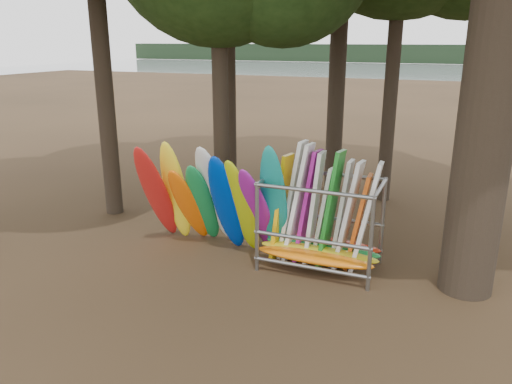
% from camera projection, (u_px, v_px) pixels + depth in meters
% --- Properties ---
extents(ground, '(120.00, 120.00, 0.00)m').
position_uv_depth(ground, '(233.00, 266.00, 11.71)').
color(ground, '#47331E').
rests_on(ground, ground).
extents(lake, '(160.00, 160.00, 0.00)m').
position_uv_depth(lake, '(430.00, 80.00, 64.65)').
color(lake, gray).
rests_on(lake, ground).
extents(far_shore, '(160.00, 4.00, 4.00)m').
position_uv_depth(far_shore, '(448.00, 54.00, 108.18)').
color(far_shore, black).
rests_on(far_shore, ground).
extents(kayak_row, '(3.85, 2.19, 3.02)m').
position_uv_depth(kayak_row, '(216.00, 202.00, 12.16)').
color(kayak_row, red).
rests_on(kayak_row, ground).
extents(storage_rack, '(2.81, 1.50, 2.90)m').
position_uv_depth(storage_rack, '(321.00, 226.00, 11.44)').
color(storage_rack, gray).
rests_on(storage_rack, ground).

